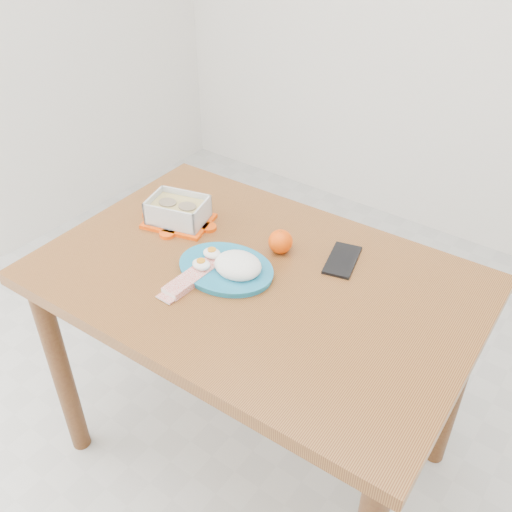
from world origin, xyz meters
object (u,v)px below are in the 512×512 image
Objects in this scene: rice_plate at (230,266)px; smartphone at (342,260)px; dining_table at (256,306)px; orange_fruit at (281,242)px; food_container at (178,211)px.

rice_plate reaches higher than smartphone.
dining_table is at bearing -144.26° from smartphone.
smartphone is at bearing 21.34° from orange_fruit.
rice_plate is (0.27, -0.10, -0.02)m from food_container.
orange_fruit is 0.16m from rice_plate.
orange_fruit is 0.45× the size of smartphone.
food_container is 3.26× the size of orange_fruit.
orange_fruit is at bearing 66.83° from rice_plate.
dining_table is 4.17× the size of rice_plate.
smartphone is at bearing 48.49° from dining_table.
orange_fruit is 0.17m from smartphone.
food_container reaches higher than dining_table.
rice_plate is 1.87× the size of smartphone.
dining_table is 17.32× the size of orange_fruit.
orange_fruit reaches higher than smartphone.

